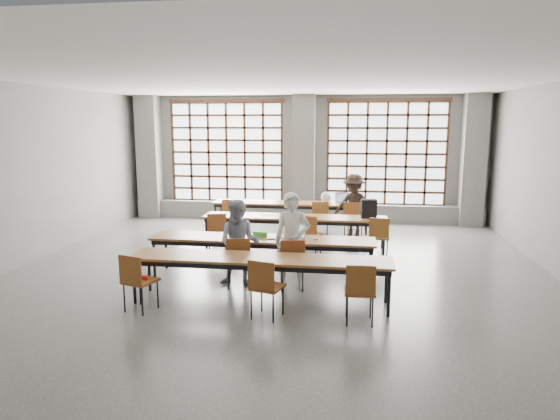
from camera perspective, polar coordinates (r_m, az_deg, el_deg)
The scene contains 39 objects.
floor at distance 9.13m, azimuth -0.51°, elevation -7.59°, with size 11.00×11.00×0.00m, color #4C4C4A.
ceiling at distance 8.73m, azimuth -0.54°, elevation 14.86°, with size 11.00×11.00×0.00m, color silver.
wall_back at distance 14.20m, azimuth 2.87°, elevation 5.93°, with size 10.00×10.00×0.00m, color #60605D.
wall_front at distance 3.52m, azimuth -14.37°, elevation -7.07°, with size 10.00×10.00×0.00m, color #60605D.
wall_left at distance 10.72m, azimuth -28.02°, elevation 3.43°, with size 11.00×11.00×0.00m, color #60605D.
column_left at distance 15.03m, azimuth -14.67°, elevation 5.84°, with size 0.60×0.55×3.50m, color #565654.
column_mid at distance 13.92m, azimuth 2.76°, elevation 5.85°, with size 0.60×0.55×3.50m, color #565654.
column_right at distance 14.22m, azimuth 21.21°, elevation 5.27°, with size 0.60×0.55×3.50m, color #565654.
window_left at distance 14.50m, azimuth -6.10°, elevation 6.56°, with size 3.32×0.12×3.00m.
window_right at distance 14.08m, azimuth 12.06°, elevation 6.30°, with size 3.32×0.12×3.00m.
sill_ledge at distance 14.19m, azimuth 2.74°, elevation -0.18°, with size 9.80×0.35×0.50m, color #565654.
desk_row_a at distance 12.81m, azimuth 1.24°, elevation 0.60°, with size 4.00×0.70×0.73m.
desk_row_b at distance 10.93m, azimuth 1.68°, elevation -1.05°, with size 4.00×0.70×0.73m.
desk_row_c at distance 8.92m, azimuth -2.05°, elevation -3.59°, with size 4.00×0.70×0.73m.
desk_row_d at distance 7.66m, azimuth -2.27°, elevation -5.89°, with size 4.00×0.70×0.73m.
chair_back_left at distance 12.47m, azimuth -5.56°, elevation -0.30°, with size 0.47×0.48×0.88m.
chair_back_mid at distance 12.14m, azimuth 4.64°, elevation -0.57°, with size 0.43×0.44×0.88m.
chair_back_right at distance 12.12m, azimuth 8.31°, elevation -0.67°, with size 0.51×0.51×0.88m.
chair_mid_left at distance 10.65m, azimuth -7.21°, elevation -2.13°, with size 0.51×0.51×0.88m.
chair_mid_centre at distance 10.31m, azimuth 3.38°, elevation -2.47°, with size 0.51×0.51×0.88m.
chair_mid_right at distance 10.29m, azimuth 11.25°, elevation -2.67°, with size 0.45×0.46×0.88m.
chair_front_left at distance 8.41m, azimuth -4.73°, elevation -5.36°, with size 0.49×0.49×0.88m.
chair_front_right at distance 8.26m, azimuth 1.39°, elevation -5.62°, with size 0.49×0.49×0.88m.
chair_near_left at distance 7.63m, azimuth -16.09°, elevation -7.35°, with size 0.53×0.53×0.88m.
chair_near_mid at distance 7.08m, azimuth -1.75°, elevation -8.32°, with size 0.52×0.52×0.88m.
chair_near_right at distance 6.98m, azimuth 9.14°, elevation -8.72°, with size 0.44×0.44×0.88m.
student_male at distance 8.32m, azimuth 1.41°, elevation -3.55°, with size 0.59×0.39×1.62m, color silver.
student_female at distance 8.49m, azimuth -4.65°, elevation -3.79°, with size 0.72×0.56×1.48m, color navy.
student_back at distance 12.21m, azimuth 8.43°, elevation 0.50°, with size 0.99×0.57×1.53m, color black.
laptop_front at distance 8.91m, azimuth 1.74°, elevation -2.77°, with size 0.46×0.44×0.26m.
laptop_back at distance 12.80m, azimuth 7.20°, elevation 1.09°, with size 0.45×0.42×0.26m.
mouse at distance 8.77m, azimuth 4.06°, elevation -3.29°, with size 0.10×0.06×0.04m, color white.
green_box at distance 8.98m, azimuth -2.28°, elevation -2.78°, with size 0.25×0.09×0.09m, color green.
phone at distance 8.78m, azimuth -1.01°, elevation -3.32°, with size 0.13×0.06×0.01m, color black.
paper_sheet_a at distance 11.05m, azimuth -1.39°, elevation -0.58°, with size 0.30×0.21×0.00m, color white.
paper_sheet_c at distance 10.90m, azimuth 2.20°, elevation -0.72°, with size 0.30×0.21×0.00m, color white.
backpack at distance 10.87m, azimuth 10.12°, elevation 0.16°, with size 0.32×0.20×0.40m, color black.
plastic_bag at distance 12.75m, azimuth 5.29°, elevation 1.46°, with size 0.26×0.21×0.29m, color silver.
red_pouch at distance 7.70m, azimuth -15.68°, elevation -7.47°, with size 0.20×0.08×0.06m, color #A81F14.
Camera 1 is at (1.32, -8.60, 2.77)m, focal length 32.00 mm.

